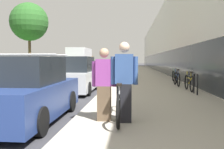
{
  "coord_description": "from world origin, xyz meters",
  "views": [
    {
      "loc": [
        4.75,
        -3.72,
        1.51
      ],
      "look_at": [
        3.27,
        14.22,
        0.47
      ],
      "focal_mm": 40.0,
      "sensor_mm": 36.0,
      "label": 1
    }
  ],
  "objects_px": {
    "person_bystander": "(104,84)",
    "cruiser_bike_middle": "(177,79)",
    "cruiser_bike_nearest": "(189,82)",
    "parked_sedan_far": "(95,72)",
    "bike_rack_hoop": "(196,82)",
    "tandem_bicycle": "(121,102)",
    "vintage_roadster_curbside": "(74,76)",
    "parked_sedan_curbside": "(26,92)",
    "cruiser_bike_farthest": "(175,76)",
    "moving_truck": "(81,60)",
    "person_rider": "(124,82)",
    "street_tree_far": "(29,22)"
  },
  "relations": [
    {
      "from": "tandem_bicycle",
      "to": "street_tree_far",
      "type": "distance_m",
      "value": 21.96
    },
    {
      "from": "parked_sedan_far",
      "to": "street_tree_far",
      "type": "height_order",
      "value": "street_tree_far"
    },
    {
      "from": "person_bystander",
      "to": "parked_sedan_curbside",
      "type": "bearing_deg",
      "value": 172.29
    },
    {
      "from": "vintage_roadster_curbside",
      "to": "moving_truck",
      "type": "distance_m",
      "value": 20.58
    },
    {
      "from": "cruiser_bike_middle",
      "to": "moving_truck",
      "type": "xyz_separation_m",
      "value": [
        -9.08,
        18.02,
        1.01
      ]
    },
    {
      "from": "cruiser_bike_middle",
      "to": "parked_sedan_curbside",
      "type": "bearing_deg",
      "value": -122.95
    },
    {
      "from": "person_bystander",
      "to": "cruiser_bike_nearest",
      "type": "distance_m",
      "value": 6.69
    },
    {
      "from": "tandem_bicycle",
      "to": "cruiser_bike_farthest",
      "type": "xyz_separation_m",
      "value": [
        2.94,
        10.1,
        -0.01
      ]
    },
    {
      "from": "person_rider",
      "to": "parked_sedan_far",
      "type": "height_order",
      "value": "person_rider"
    },
    {
      "from": "bike_rack_hoop",
      "to": "person_bystander",
      "type": "bearing_deg",
      "value": -124.44
    },
    {
      "from": "cruiser_bike_nearest",
      "to": "vintage_roadster_curbside",
      "type": "bearing_deg",
      "value": 179.96
    },
    {
      "from": "cruiser_bike_nearest",
      "to": "vintage_roadster_curbside",
      "type": "distance_m",
      "value": 5.32
    },
    {
      "from": "parked_sedan_far",
      "to": "parked_sedan_curbside",
      "type": "bearing_deg",
      "value": -89.9
    },
    {
      "from": "tandem_bicycle",
      "to": "bike_rack_hoop",
      "type": "distance_m",
      "value": 5.3
    },
    {
      "from": "tandem_bicycle",
      "to": "moving_truck",
      "type": "xyz_separation_m",
      "value": [
        -6.41,
        25.8,
        1.01
      ]
    },
    {
      "from": "cruiser_bike_farthest",
      "to": "parked_sedan_far",
      "type": "xyz_separation_m",
      "value": [
        -5.32,
        1.41,
        0.18
      ]
    },
    {
      "from": "tandem_bicycle",
      "to": "person_bystander",
      "type": "xyz_separation_m",
      "value": [
        -0.37,
        -0.23,
        0.45
      ]
    },
    {
      "from": "cruiser_bike_nearest",
      "to": "parked_sedan_far",
      "type": "relative_size",
      "value": 0.4
    },
    {
      "from": "person_rider",
      "to": "person_bystander",
      "type": "height_order",
      "value": "person_rider"
    },
    {
      "from": "cruiser_bike_nearest",
      "to": "street_tree_far",
      "type": "xyz_separation_m",
      "value": [
        -13.04,
        13.22,
        4.87
      ]
    },
    {
      "from": "person_rider",
      "to": "vintage_roadster_curbside",
      "type": "bearing_deg",
      "value": 113.38
    },
    {
      "from": "person_rider",
      "to": "moving_truck",
      "type": "relative_size",
      "value": 0.27
    },
    {
      "from": "tandem_bicycle",
      "to": "bike_rack_hoop",
      "type": "height_order",
      "value": "tandem_bicycle"
    },
    {
      "from": "parked_sedan_curbside",
      "to": "vintage_roadster_curbside",
      "type": "distance_m",
      "value": 5.58
    },
    {
      "from": "parked_sedan_curbside",
      "to": "parked_sedan_far",
      "type": "relative_size",
      "value": 0.91
    },
    {
      "from": "person_bystander",
      "to": "bike_rack_hoop",
      "type": "height_order",
      "value": "person_bystander"
    },
    {
      "from": "cruiser_bike_farthest",
      "to": "cruiser_bike_middle",
      "type": "bearing_deg",
      "value": -96.78
    },
    {
      "from": "street_tree_far",
      "to": "person_bystander",
      "type": "bearing_deg",
      "value": -62.72
    },
    {
      "from": "tandem_bicycle",
      "to": "cruiser_bike_nearest",
      "type": "relative_size",
      "value": 1.47
    },
    {
      "from": "person_bystander",
      "to": "bike_rack_hoop",
      "type": "distance_m",
      "value": 5.7
    },
    {
      "from": "cruiser_bike_middle",
      "to": "moving_truck",
      "type": "height_order",
      "value": "moving_truck"
    },
    {
      "from": "person_bystander",
      "to": "cruiser_bike_middle",
      "type": "height_order",
      "value": "person_bystander"
    },
    {
      "from": "cruiser_bike_middle",
      "to": "vintage_roadster_curbside",
      "type": "xyz_separation_m",
      "value": [
        -5.14,
        -2.16,
        0.24
      ]
    },
    {
      "from": "parked_sedan_curbside",
      "to": "tandem_bicycle",
      "type": "bearing_deg",
      "value": -0.83
    },
    {
      "from": "moving_truck",
      "to": "cruiser_bike_farthest",
      "type": "bearing_deg",
      "value": -59.22
    },
    {
      "from": "cruiser_bike_nearest",
      "to": "cruiser_bike_middle",
      "type": "relative_size",
      "value": 0.98
    },
    {
      "from": "cruiser_bike_farthest",
      "to": "person_bystander",
      "type": "bearing_deg",
      "value": -107.76
    },
    {
      "from": "bike_rack_hoop",
      "to": "parked_sedan_far",
      "type": "bearing_deg",
      "value": 126.57
    },
    {
      "from": "bike_rack_hoop",
      "to": "vintage_roadster_curbside",
      "type": "distance_m",
      "value": 5.45
    },
    {
      "from": "person_bystander",
      "to": "moving_truck",
      "type": "bearing_deg",
      "value": 103.07
    },
    {
      "from": "parked_sedan_far",
      "to": "tandem_bicycle",
      "type": "bearing_deg",
      "value": -78.35
    },
    {
      "from": "parked_sedan_far",
      "to": "vintage_roadster_curbside",
      "type": "bearing_deg",
      "value": -90.96
    },
    {
      "from": "person_rider",
      "to": "vintage_roadster_curbside",
      "type": "relative_size",
      "value": 0.45
    },
    {
      "from": "cruiser_bike_nearest",
      "to": "person_bystander",
      "type": "bearing_deg",
      "value": -118.75
    },
    {
      "from": "person_bystander",
      "to": "vintage_roadster_curbside",
      "type": "bearing_deg",
      "value": 109.8
    },
    {
      "from": "cruiser_bike_farthest",
      "to": "person_rider",
      "type": "bearing_deg",
      "value": -105.27
    },
    {
      "from": "moving_truck",
      "to": "cruiser_bike_middle",
      "type": "bearing_deg",
      "value": -63.26
    },
    {
      "from": "parked_sedan_far",
      "to": "bike_rack_hoop",
      "type": "bearing_deg",
      "value": -53.43
    },
    {
      "from": "cruiser_bike_middle",
      "to": "tandem_bicycle",
      "type": "bearing_deg",
      "value": -108.92
    },
    {
      "from": "person_bystander",
      "to": "cruiser_bike_nearest",
      "type": "xyz_separation_m",
      "value": [
        3.21,
        5.85,
        -0.46
      ]
    }
  ]
}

